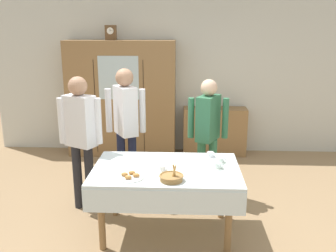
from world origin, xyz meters
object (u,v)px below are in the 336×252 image
(tea_cup_near_right, at_px, (210,155))
(pastry_plate, at_px, (130,176))
(tea_cup_front_edge, at_px, (220,161))
(tea_cup_near_left, at_px, (218,166))
(wall_cabinet, at_px, (122,99))
(bread_basket, at_px, (171,177))
(book_stack, at_px, (215,105))
(person_beside_shelf, at_px, (126,119))
(tea_cup_mid_left, at_px, (163,169))
(spoon_mid_right, at_px, (139,165))
(dining_table, at_px, (166,179))
(person_behind_table_right, at_px, (81,130))
(person_behind_table_left, at_px, (208,127))
(bookshelf_low, at_px, (214,131))
(spoon_center, at_px, (219,176))
(mantel_clock, at_px, (111,33))

(tea_cup_near_right, distance_m, pastry_plate, 1.04)
(tea_cup_front_edge, bearing_deg, tea_cup_near_left, -103.77)
(wall_cabinet, xyz_separation_m, bread_basket, (0.97, -2.88, -0.19))
(book_stack, xyz_separation_m, person_beside_shelf, (-1.29, -1.65, 0.15))
(tea_cup_near_right, bearing_deg, wall_cabinet, 122.14)
(tea_cup_mid_left, bearing_deg, spoon_mid_right, 148.32)
(dining_table, height_order, bread_basket, bread_basket)
(person_behind_table_right, bearing_deg, person_beside_shelf, 41.83)
(wall_cabinet, relative_size, tea_cup_mid_left, 15.20)
(dining_table, distance_m, tea_cup_near_right, 0.63)
(person_behind_table_right, xyz_separation_m, person_beside_shelf, (0.48, 0.43, 0.03))
(person_behind_table_right, bearing_deg, wall_cabinet, 85.72)
(tea_cup_mid_left, distance_m, tea_cup_near_right, 0.69)
(tea_cup_front_edge, xyz_separation_m, tea_cup_near_right, (-0.10, 0.17, 0.00))
(book_stack, bearing_deg, person_beside_shelf, -128.07)
(tea_cup_front_edge, bearing_deg, person_behind_table_left, 96.93)
(tea_cup_mid_left, xyz_separation_m, tea_cup_near_left, (0.58, 0.11, 0.00))
(dining_table, height_order, wall_cabinet, wall_cabinet)
(bookshelf_low, bearing_deg, tea_cup_near_left, -93.75)
(dining_table, distance_m, person_behind_table_left, 1.15)
(bread_basket, height_order, spoon_center, bread_basket)
(tea_cup_near_left, xyz_separation_m, spoon_mid_right, (-0.84, 0.06, -0.02))
(tea_cup_mid_left, distance_m, tea_cup_near_left, 0.59)
(wall_cabinet, distance_m, tea_cup_near_right, 2.62)
(pastry_plate, height_order, person_behind_table_left, person_behind_table_left)
(tea_cup_near_right, bearing_deg, bread_basket, -122.16)
(spoon_center, relative_size, person_behind_table_left, 0.08)
(bread_basket, xyz_separation_m, person_beside_shelf, (-0.64, 1.28, 0.24))
(tea_cup_near_left, distance_m, spoon_center, 0.21)
(tea_cup_near_right, relative_size, person_beside_shelf, 0.08)
(person_behind_table_left, distance_m, person_behind_table_right, 1.60)
(pastry_plate, bearing_deg, tea_cup_mid_left, 28.88)
(dining_table, bearing_deg, tea_cup_front_edge, 19.46)
(tea_cup_near_right, distance_m, spoon_mid_right, 0.84)
(tea_cup_mid_left, bearing_deg, tea_cup_near_right, 40.61)
(pastry_plate, bearing_deg, spoon_center, 4.42)
(tea_cup_front_edge, distance_m, bread_basket, 0.72)
(dining_table, xyz_separation_m, person_beside_shelf, (-0.57, 0.99, 0.39))
(person_behind_table_left, bearing_deg, tea_cup_near_right, -90.19)
(tea_cup_near_right, xyz_separation_m, person_behind_table_left, (0.00, 0.62, 0.16))
(wall_cabinet, height_order, bread_basket, wall_cabinet)
(book_stack, distance_m, person_behind_table_right, 2.73)
(bookshelf_low, xyz_separation_m, tea_cup_near_left, (-0.17, -2.60, 0.37))
(bread_basket, bearing_deg, person_behind_table_right, 142.61)
(person_behind_table_right, bearing_deg, book_stack, 49.57)
(wall_cabinet, relative_size, tea_cup_near_left, 15.20)
(spoon_mid_right, distance_m, spoon_center, 0.88)
(book_stack, bearing_deg, wall_cabinet, -178.21)
(mantel_clock, height_order, tea_cup_near_left, mantel_clock)
(bookshelf_low, relative_size, tea_cup_near_left, 8.37)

